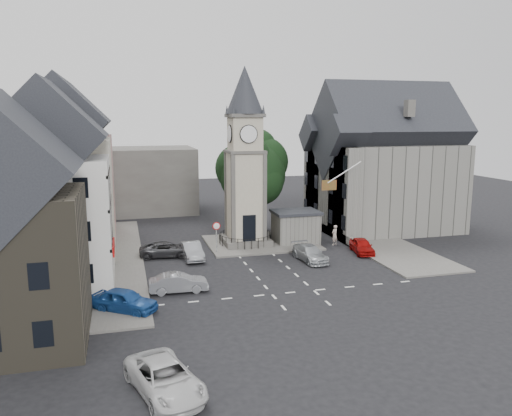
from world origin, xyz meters
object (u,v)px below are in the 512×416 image
object	(u,v)px
clock_tower	(245,158)
stone_shelter	(296,227)
car_west_blue	(125,300)
pedestrian	(335,235)
car_east_red	(362,246)

from	to	relation	value
clock_tower	stone_shelter	world-z (taller)	clock_tower
car_west_blue	pedestrian	distance (m)	22.36
pedestrian	clock_tower	bearing A→B (deg)	-45.66
stone_shelter	car_west_blue	bearing A→B (deg)	-139.63
pedestrian	stone_shelter	bearing A→B (deg)	-59.26
clock_tower	pedestrian	size ratio (longest dim) A/B	8.57
stone_shelter	car_east_red	distance (m)	6.76
clock_tower	stone_shelter	bearing A→B (deg)	-5.84
stone_shelter	car_east_red	size ratio (longest dim) A/B	1.13
clock_tower	pedestrian	world-z (taller)	clock_tower
stone_shelter	pedestrian	distance (m)	3.74
stone_shelter	car_west_blue	xyz separation A→B (m)	(-15.88, -13.50, -0.84)
clock_tower	pedestrian	xyz separation A→B (m)	(8.00, -2.32, -7.17)
stone_shelter	car_west_blue	size ratio (longest dim) A/B	1.03
car_east_red	stone_shelter	bearing A→B (deg)	141.15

